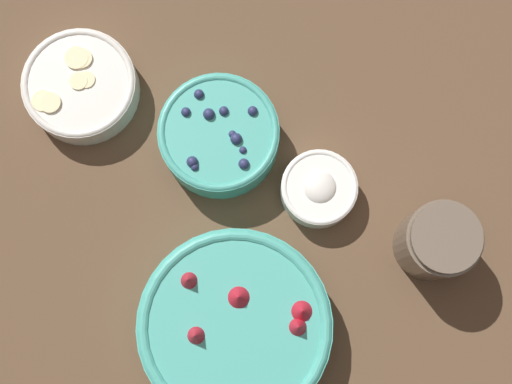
{
  "coord_description": "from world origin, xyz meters",
  "views": [
    {
      "loc": [
        0.11,
        -0.05,
        0.98
      ],
      "look_at": [
        -0.03,
        0.02,
        0.05
      ],
      "focal_mm": 50.0,
      "sensor_mm": 36.0,
      "label": 1
    }
  ],
  "objects": [
    {
      "name": "jar_chocolate",
      "position": [
        0.13,
        0.21,
        0.05
      ],
      "size": [
        0.1,
        0.1,
        0.1
      ],
      "color": "brown",
      "rests_on": "ground_plane"
    },
    {
      "name": "ground_plane",
      "position": [
        0.0,
        0.0,
        0.0
      ],
      "size": [
        4.0,
        4.0,
        0.0
      ],
      "primitive_type": "plane",
      "color": "brown"
    },
    {
      "name": "bowl_blueberries",
      "position": [
        -0.13,
        0.01,
        0.04
      ],
      "size": [
        0.16,
        0.16,
        0.07
      ],
      "color": "#47AD9E",
      "rests_on": "ground_plane"
    },
    {
      "name": "bowl_bananas",
      "position": [
        -0.28,
        -0.14,
        0.03
      ],
      "size": [
        0.16,
        0.16,
        0.05
      ],
      "color": "silver",
      "rests_on": "ground_plane"
    },
    {
      "name": "bowl_cream",
      "position": [
        -0.01,
        0.1,
        0.02
      ],
      "size": [
        0.1,
        0.1,
        0.05
      ],
      "color": "white",
      "rests_on": "ground_plane"
    },
    {
      "name": "bowl_strawberries",
      "position": [
        0.11,
        -0.08,
        0.04
      ],
      "size": [
        0.25,
        0.25,
        0.08
      ],
      "color": "#47AD9E",
      "rests_on": "ground_plane"
    }
  ]
}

